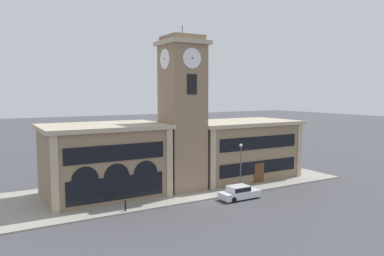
% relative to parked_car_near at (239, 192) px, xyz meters
% --- Properties ---
extents(ground_plane, '(300.00, 300.00, 0.00)m').
position_rel_parked_car_near_xyz_m(ground_plane, '(-3.36, 1.33, -0.76)').
color(ground_plane, '#424247').
extents(sidewalk_kerb, '(42.11, 13.56, 0.15)m').
position_rel_parked_car_near_xyz_m(sidewalk_kerb, '(-3.36, 8.11, -0.68)').
color(sidewalk_kerb, gray).
rests_on(sidewalk_kerb, ground_plane).
extents(clock_tower, '(5.02, 5.02, 19.01)m').
position_rel_parked_car_near_xyz_m(clock_tower, '(-3.37, 6.52, 8.19)').
color(clock_tower, '#897056').
rests_on(clock_tower, ground_plane).
extents(town_hall_left_wing, '(13.28, 9.23, 7.95)m').
position_rel_parked_car_near_xyz_m(town_hall_left_wing, '(-12.11, 8.59, 3.24)').
color(town_hall_left_wing, '#897056').
rests_on(town_hall_left_wing, ground_plane).
extents(town_hall_right_wing, '(15.30, 9.23, 7.63)m').
position_rel_parked_car_near_xyz_m(town_hall_right_wing, '(6.39, 8.60, 3.08)').
color(town_hall_right_wing, '#897056').
rests_on(town_hall_right_wing, ground_plane).
extents(parked_car_near, '(4.56, 1.83, 1.46)m').
position_rel_parked_car_near_xyz_m(parked_car_near, '(0.00, 0.00, 0.00)').
color(parked_car_near, silver).
rests_on(parked_car_near, ground_plane).
extents(street_lamp, '(0.36, 0.36, 5.51)m').
position_rel_parked_car_near_xyz_m(street_lamp, '(1.63, 1.94, 3.03)').
color(street_lamp, '#4C4C51').
rests_on(street_lamp, sidewalk_kerb).
extents(bollard, '(0.18, 0.18, 1.06)m').
position_rel_parked_car_near_xyz_m(bollard, '(-12.14, 1.87, -0.09)').
color(bollard, black).
rests_on(bollard, sidewalk_kerb).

